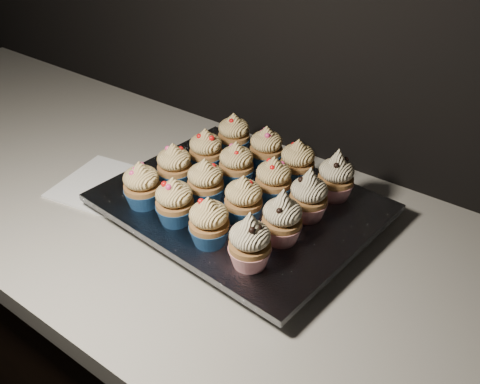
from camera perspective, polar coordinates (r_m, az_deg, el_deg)
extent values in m
cube|color=beige|center=(0.89, 2.95, -6.78)|extent=(2.44, 0.64, 0.04)
cube|color=white|center=(1.05, -14.19, 0.72)|extent=(0.19, 0.19, 0.00)
cube|color=black|center=(0.94, 0.00, -1.98)|extent=(0.43, 0.34, 0.02)
cube|color=silver|center=(0.93, 0.00, -1.13)|extent=(0.47, 0.38, 0.01)
cone|color=navy|center=(0.92, -10.28, -0.51)|extent=(0.06, 0.06, 0.03)
ellipsoid|color=#FDD17F|center=(0.90, -10.53, 1.49)|extent=(0.06, 0.06, 0.04)
cone|color=#FDD17F|center=(0.89, -10.68, 2.75)|extent=(0.03, 0.03, 0.02)
cone|color=navy|center=(0.87, -6.88, -2.29)|extent=(0.06, 0.06, 0.03)
ellipsoid|color=#FDD17F|center=(0.85, -7.05, -0.22)|extent=(0.06, 0.06, 0.04)
cone|color=#FDD17F|center=(0.84, -7.16, 1.08)|extent=(0.03, 0.03, 0.02)
cone|color=navy|center=(0.82, -3.26, -4.53)|extent=(0.06, 0.06, 0.03)
ellipsoid|color=#FDD17F|center=(0.80, -3.35, -2.40)|extent=(0.06, 0.06, 0.04)
cone|color=#FDD17F|center=(0.79, -3.40, -1.05)|extent=(0.03, 0.03, 0.02)
cone|color=#AB1720|center=(0.78, 1.03, -6.84)|extent=(0.06, 0.06, 0.03)
ellipsoid|color=beige|center=(0.76, 1.06, -4.66)|extent=(0.06, 0.06, 0.04)
cone|color=beige|center=(0.74, 1.08, -2.97)|extent=(0.03, 0.03, 0.03)
cone|color=navy|center=(0.96, -6.91, 1.56)|extent=(0.06, 0.06, 0.03)
ellipsoid|color=#FDD17F|center=(0.94, -7.07, 3.52)|extent=(0.06, 0.06, 0.04)
cone|color=#FDD17F|center=(0.93, -7.16, 4.74)|extent=(0.03, 0.03, 0.02)
cone|color=navy|center=(0.91, -3.65, -0.18)|extent=(0.06, 0.06, 0.03)
ellipsoid|color=#FDD17F|center=(0.89, -3.74, 1.84)|extent=(0.06, 0.06, 0.04)
cone|color=#FDD17F|center=(0.88, -3.79, 3.11)|extent=(0.03, 0.03, 0.02)
cone|color=navy|center=(0.87, 0.37, -2.13)|extent=(0.06, 0.06, 0.03)
ellipsoid|color=#FDD17F|center=(0.85, 0.38, -0.05)|extent=(0.06, 0.06, 0.04)
cone|color=#FDD17F|center=(0.83, 0.39, 1.26)|extent=(0.03, 0.03, 0.02)
cone|color=#AB1720|center=(0.83, 4.44, -4.24)|extent=(0.06, 0.06, 0.03)
ellipsoid|color=beige|center=(0.81, 4.56, -2.12)|extent=(0.06, 0.06, 0.04)
cone|color=beige|center=(0.79, 4.65, -0.48)|extent=(0.03, 0.03, 0.03)
cone|color=navy|center=(1.00, -3.60, 3.24)|extent=(0.06, 0.06, 0.03)
ellipsoid|color=#FDD17F|center=(0.98, -3.68, 5.15)|extent=(0.06, 0.06, 0.04)
cone|color=#FDD17F|center=(0.97, -3.73, 6.33)|extent=(0.03, 0.03, 0.02)
cone|color=navy|center=(0.96, -0.40, 1.76)|extent=(0.06, 0.06, 0.03)
ellipsoid|color=#FDD17F|center=(0.94, -0.40, 3.72)|extent=(0.06, 0.06, 0.04)
cone|color=#FDD17F|center=(0.93, -0.41, 4.95)|extent=(0.03, 0.03, 0.02)
cone|color=navy|center=(0.92, 3.54, 0.05)|extent=(0.06, 0.06, 0.03)
ellipsoid|color=#FDD17F|center=(0.90, 3.63, 2.06)|extent=(0.06, 0.06, 0.04)
cone|color=#FDD17F|center=(0.89, 3.68, 3.33)|extent=(0.03, 0.03, 0.02)
cone|color=#AB1720|center=(0.88, 7.22, -1.79)|extent=(0.06, 0.06, 0.03)
ellipsoid|color=beige|center=(0.86, 7.39, 0.26)|extent=(0.06, 0.06, 0.04)
cone|color=beige|center=(0.85, 7.53, 1.84)|extent=(0.03, 0.03, 0.03)
cone|color=navy|center=(1.06, -0.65, 5.01)|extent=(0.06, 0.06, 0.03)
ellipsoid|color=#FDD17F|center=(1.04, -0.67, 6.85)|extent=(0.06, 0.06, 0.04)
cone|color=#FDD17F|center=(1.03, -0.68, 7.99)|extent=(0.03, 0.03, 0.02)
cone|color=navy|center=(1.01, 2.78, 3.52)|extent=(0.06, 0.06, 0.03)
ellipsoid|color=#FDD17F|center=(0.99, 2.84, 5.41)|extent=(0.06, 0.06, 0.04)
cone|color=#FDD17F|center=(0.98, 2.88, 6.59)|extent=(0.03, 0.03, 0.02)
cone|color=navy|center=(0.97, 6.07, 2.00)|extent=(0.06, 0.06, 0.03)
ellipsoid|color=#FDD17F|center=(0.95, 6.20, 3.94)|extent=(0.06, 0.06, 0.04)
cone|color=#FDD17F|center=(0.94, 6.29, 5.15)|extent=(0.03, 0.03, 0.02)
cone|color=#AB1720|center=(0.94, 10.05, 0.31)|extent=(0.06, 0.06, 0.03)
ellipsoid|color=beige|center=(0.92, 10.28, 2.29)|extent=(0.06, 0.06, 0.04)
cone|color=beige|center=(0.90, 10.46, 3.80)|extent=(0.03, 0.03, 0.03)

